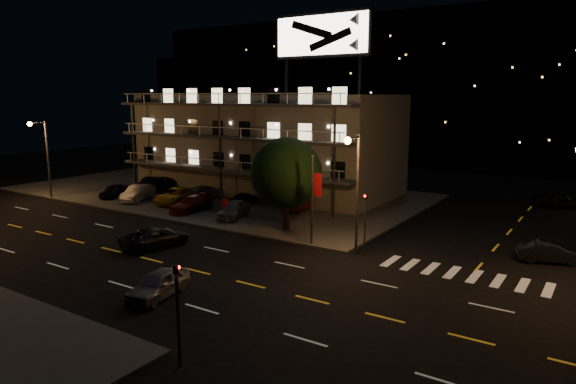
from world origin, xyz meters
The scene contains 25 objects.
ground centered at (0.00, 0.00, 0.00)m, with size 140.00×140.00×0.00m, color black.
curb_nw centered at (-14.00, 20.00, 0.07)m, with size 44.00×24.00×0.15m, color #3E3E3B.
motel centered at (-9.94, 23.88, 5.34)m, with size 28.00×13.80×18.10m.
hill_backdrop centered at (-5.94, 68.78, 11.55)m, with size 120.00×25.00×24.00m.
streetlight_nw centered at (-26.00, 7.94, 4.96)m, with size 0.44×1.92×8.00m.
streetlight_nc centered at (8.50, 7.94, 4.96)m, with size 0.44×1.92×8.00m.
signal_nw centered at (9.00, 8.50, 2.57)m, with size 0.20×0.27×4.60m.
signal_sw centered at (9.00, -8.50, 2.57)m, with size 0.20×0.27×4.60m.
banner_north centered at (5.09, 8.40, 3.43)m, with size 0.83×0.16×6.40m.
stop_sign centered at (-3.00, 8.57, 1.71)m, with size 0.91×0.11×2.61m.
tree centered at (1.21, 10.87, 4.41)m, with size 5.69×5.48×7.17m.
lot_car_0 centered at (-20.67, 11.89, 0.80)m, with size 1.54×3.84×1.31m, color black.
lot_car_1 centered at (-17.14, 12.02, 0.92)m, with size 1.63×4.68×1.54m, color gray.
lot_car_2 centered at (-13.17, 13.19, 0.87)m, with size 2.39×5.17×1.44m, color gold.
lot_car_3 centered at (-9.36, 11.39, 0.83)m, with size 1.92×4.72×1.37m, color #5F150D.
lot_car_4 centered at (-4.57, 11.54, 0.89)m, with size 1.75×4.35×1.48m, color gray.
lot_car_5 centered at (-20.86, 17.50, 0.86)m, with size 1.49×4.28×1.41m, color black.
lot_car_6 centered at (-19.02, 17.50, 0.90)m, with size 2.50×5.43×1.51m, color black.
lot_car_7 centered at (-12.38, 16.73, 0.80)m, with size 1.81×4.45×1.29m, color gray.
lot_car_8 centered at (-7.10, 16.23, 0.76)m, with size 1.45×3.61×1.23m, color black.
lot_car_9 centered at (-1.39, 17.44, 0.89)m, with size 1.57×4.52×1.49m, color #5F150D.
side_car_0 centered at (19.54, 13.50, 0.66)m, with size 1.40×4.02×1.33m, color black.
side_car_3 centered at (18.19, 31.97, 0.77)m, with size 1.81×4.50×1.53m, color black.
road_car_east centered at (3.00, -4.03, 0.70)m, with size 1.65×4.10×1.40m, color gray.
road_car_west centered at (-3.99, 2.24, 0.68)m, with size 2.26×4.91×1.36m, color black.
Camera 1 is at (22.65, -21.68, 10.41)m, focal length 32.00 mm.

